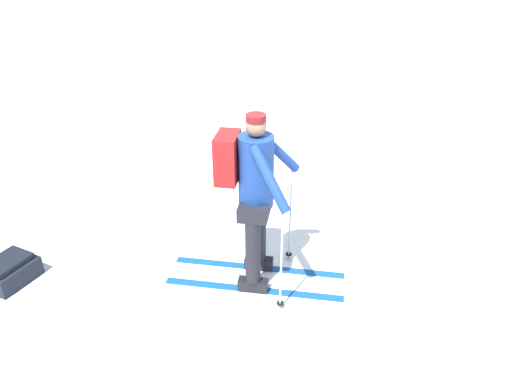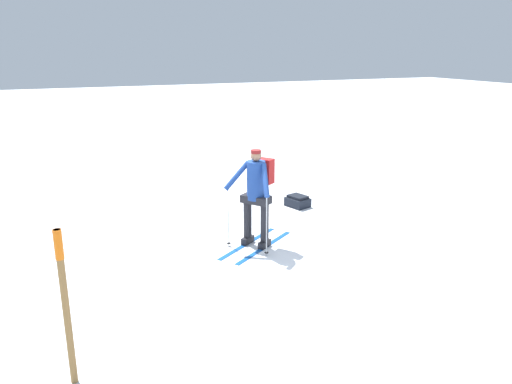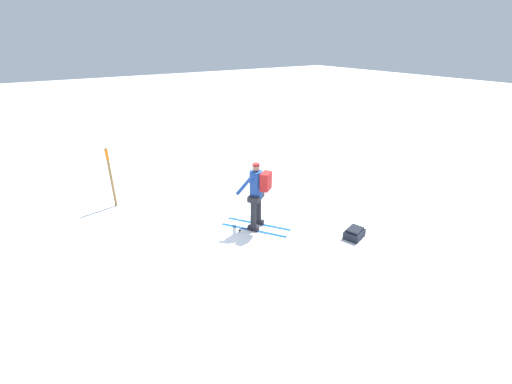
{
  "view_description": "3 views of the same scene",
  "coord_description": "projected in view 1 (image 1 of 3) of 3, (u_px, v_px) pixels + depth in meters",
  "views": [
    {
      "loc": [
        -2.62,
        3.22,
        3.3
      ],
      "look_at": [
        0.24,
        0.25,
        1.03
      ],
      "focal_mm": 35.0,
      "sensor_mm": 36.0,
      "label": 1
    },
    {
      "loc": [
        -3.14,
        -7.63,
        3.55
      ],
      "look_at": [
        0.24,
        0.25,
        1.03
      ],
      "focal_mm": 35.0,
      "sensor_mm": 36.0,
      "label": 2
    },
    {
      "loc": [
        6.83,
        -4.13,
        4.65
      ],
      "look_at": [
        0.24,
        0.25,
        1.03
      ],
      "focal_mm": 24.0,
      "sensor_mm": 36.0,
      "label": 3
    }
  ],
  "objects": [
    {
      "name": "skier",
      "position": [
        253.0,
        190.0,
        4.7
      ],
      "size": [
        1.75,
        1.41,
        1.8
      ],
      "color": "#144C9E",
      "rests_on": "ground_plane"
    },
    {
      "name": "dropped_backpack",
      "position": [
        10.0,
        271.0,
        5.12
      ],
      "size": [
        0.53,
        0.6,
        0.26
      ],
      "color": "black",
      "rests_on": "ground_plane"
    },
    {
      "name": "ground_plane",
      "position": [
        289.0,
        278.0,
        5.22
      ],
      "size": [
        80.0,
        80.0,
        0.0
      ],
      "primitive_type": "plane",
      "color": "white"
    }
  ]
}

